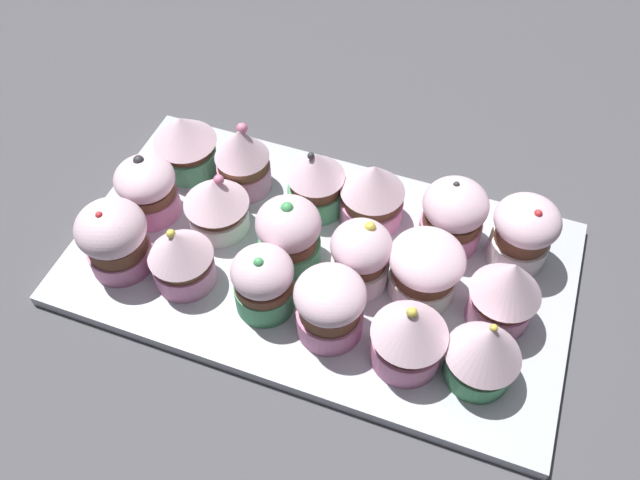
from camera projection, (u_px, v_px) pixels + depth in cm
name	position (u px, v px, depth cm)	size (l,w,h in cm)	color
ground_plane	(320.00, 276.00, 64.21)	(180.00, 180.00, 3.00)	#4C4C51
baking_tray	(320.00, 263.00, 62.56)	(46.30, 26.02, 1.20)	silver
cupcake_0	(523.00, 232.00, 59.31)	(5.93, 5.93, 7.43)	white
cupcake_1	(453.00, 215.00, 60.80)	(6.02, 6.02, 7.32)	pink
cupcake_2	(372.00, 193.00, 62.45)	(6.16, 6.16, 7.14)	pink
cupcake_3	(316.00, 181.00, 63.38)	(5.64, 5.64, 7.38)	#4C9E6B
cupcake_4	(242.00, 159.00, 64.94)	(5.41, 5.41, 7.89)	pink
cupcake_5	(185.00, 143.00, 66.59)	(6.43, 6.43, 6.87)	#4C9E6B
cupcake_6	(506.00, 291.00, 54.90)	(6.01, 6.01, 7.94)	pink
cupcake_7	(425.00, 270.00, 57.18)	(6.63, 6.63, 6.45)	white
cupcake_8	(361.00, 256.00, 58.00)	(5.45, 5.45, 7.26)	white
cupcake_9	(289.00, 233.00, 59.53)	(5.93, 5.93, 7.42)	#4C9E6B
cupcake_10	(217.00, 204.00, 62.09)	(6.20, 6.20, 6.52)	white
cupcake_11	(148.00, 187.00, 63.32)	(5.77, 5.77, 6.77)	pink
cupcake_12	(484.00, 351.00, 51.82)	(6.12, 6.12, 7.49)	#4C9E6B
cupcake_13	(409.00, 335.00, 52.88)	(6.31, 6.31, 7.51)	pink
cupcake_14	(330.00, 305.00, 54.75)	(6.02, 6.02, 6.94)	pink
cupcake_15	(263.00, 281.00, 56.40)	(5.38, 5.38, 7.12)	#4C9E6B
cupcake_16	(181.00, 257.00, 58.17)	(5.83, 5.83, 6.76)	pink
cupcake_17	(114.00, 237.00, 58.89)	(6.30, 6.30, 7.56)	pink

